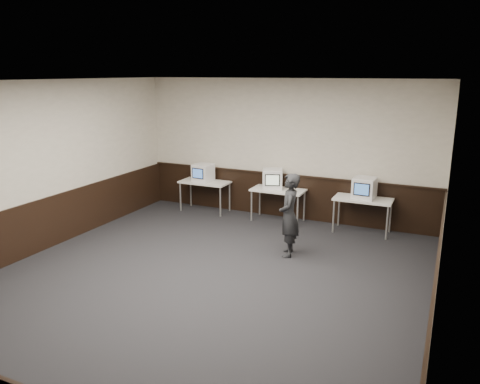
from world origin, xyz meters
name	(u,v)px	position (x,y,z in m)	size (l,w,h in m)	color
floor	(201,283)	(0.00, 0.00, 0.00)	(8.00, 8.00, 0.00)	black
ceiling	(197,81)	(0.00, 0.00, 3.20)	(8.00, 8.00, 0.00)	white
back_wall	(285,150)	(0.00, 4.00, 1.60)	(7.00, 7.00, 0.00)	beige
left_wall	(34,169)	(-3.50, 0.00, 1.60)	(8.00, 8.00, 0.00)	beige
right_wall	(445,216)	(3.50, 0.00, 1.60)	(8.00, 8.00, 0.00)	beige
wainscot_back	(284,196)	(0.00, 3.98, 0.50)	(6.98, 0.04, 1.00)	black
wainscot_left	(41,225)	(-3.48, 0.00, 0.50)	(0.04, 7.98, 1.00)	black
wainscot_right	(434,296)	(3.48, 0.00, 0.50)	(0.04, 7.98, 1.00)	black
wainscot_rail	(284,175)	(0.00, 3.96, 1.02)	(6.98, 0.06, 0.04)	black
desk_left	(205,184)	(-1.90, 3.60, 0.68)	(1.20, 0.60, 0.75)	silver
desk_center	(278,192)	(0.00, 3.60, 0.68)	(1.20, 0.60, 0.75)	silver
desk_right	(363,202)	(1.90, 3.60, 0.68)	(1.20, 0.60, 0.75)	silver
emac_left	(203,173)	(-1.94, 3.60, 0.96)	(0.46, 0.49, 0.42)	white
emac_center	(273,179)	(-0.15, 3.63, 0.97)	(0.58, 0.59, 0.44)	white
emac_right	(364,188)	(1.91, 3.61, 0.97)	(0.48, 0.51, 0.45)	white
person	(289,215)	(0.90, 1.73, 0.78)	(0.57, 0.37, 1.56)	black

